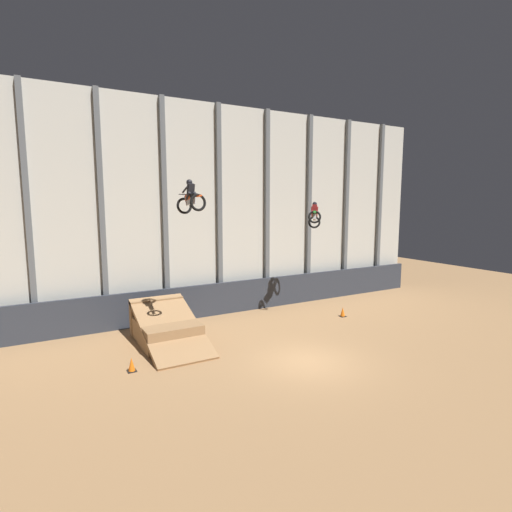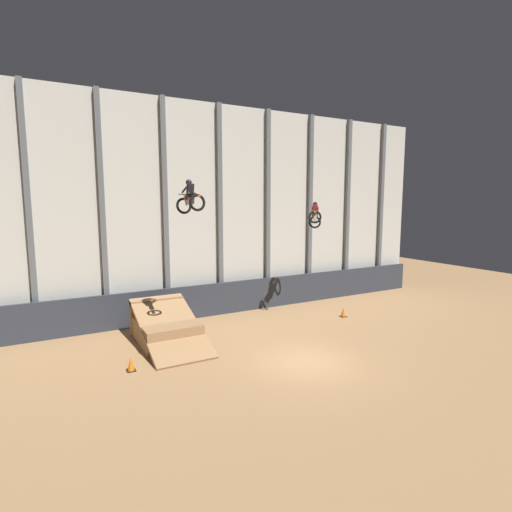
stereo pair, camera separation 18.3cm
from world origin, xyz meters
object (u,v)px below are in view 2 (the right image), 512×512
object	(u,v)px
rider_bike_left_air	(190,199)
rider_bike_right_air	(315,216)
traffic_cone_arena_edge	(343,312)
traffic_cone_near_ramp	(131,364)
dirt_ramp	(165,327)

from	to	relation	value
rider_bike_left_air	rider_bike_right_air	distance (m)	8.61
traffic_cone_arena_edge	traffic_cone_near_ramp	bearing A→B (deg)	-172.06
dirt_ramp	traffic_cone_arena_edge	size ratio (longest dim) A/B	9.00
dirt_ramp	traffic_cone_arena_edge	bearing A→B (deg)	-6.08
rider_bike_left_air	dirt_ramp	bearing A→B (deg)	98.23
rider_bike_left_air	traffic_cone_near_ramp	world-z (taller)	rider_bike_left_air
traffic_cone_arena_edge	dirt_ramp	bearing A→B (deg)	173.92
dirt_ramp	rider_bike_right_air	distance (m)	10.39
dirt_ramp	traffic_cone_near_ramp	bearing A→B (deg)	-128.15
traffic_cone_near_ramp	dirt_ramp	bearing A→B (deg)	51.85
rider_bike_right_air	traffic_cone_near_ramp	distance (m)	12.82
traffic_cone_near_ramp	traffic_cone_arena_edge	size ratio (longest dim) A/B	1.00
rider_bike_right_air	traffic_cone_arena_edge	bearing A→B (deg)	13.64
dirt_ramp	traffic_cone_near_ramp	xyz separation A→B (m)	(-2.29, -2.92, -0.39)
rider_bike_left_air	rider_bike_right_air	world-z (taller)	rider_bike_left_air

